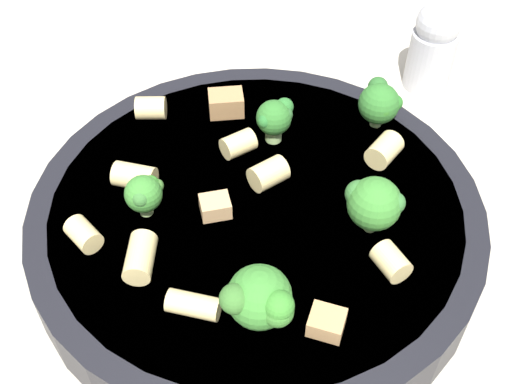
{
  "coord_description": "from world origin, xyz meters",
  "views": [
    {
      "loc": [
        0.21,
        -0.19,
        0.34
      ],
      "look_at": [
        0.0,
        0.0,
        0.05
      ],
      "focal_mm": 45.0,
      "sensor_mm": 36.0,
      "label": 1
    }
  ],
  "objects": [
    {
      "name": "ground_plane",
      "position": [
        0.0,
        0.0,
        0.0
      ],
      "size": [
        2.0,
        2.0,
        0.0
      ],
      "primitive_type": "plane",
      "color": "#BCB29E"
    },
    {
      "name": "pasta_bowl",
      "position": [
        0.0,
        0.0,
        0.02
      ],
      "size": [
        0.3,
        0.3,
        0.04
      ],
      "color": "black",
      "rests_on": "ground_plane"
    },
    {
      "name": "broccoli_floret_0",
      "position": [
        -0.04,
        0.05,
        0.06
      ],
      "size": [
        0.03,
        0.03,
        0.03
      ],
      "color": "#9EC175",
      "rests_on": "pasta_bowl"
    },
    {
      "name": "broccoli_floret_1",
      "position": [
        0.07,
        -0.06,
        0.06
      ],
      "size": [
        0.04,
        0.04,
        0.04
      ],
      "color": "#84AD60",
      "rests_on": "pasta_bowl"
    },
    {
      "name": "broccoli_floret_2",
      "position": [
        0.06,
        0.04,
        0.06
      ],
      "size": [
        0.04,
        0.03,
        0.04
      ],
      "color": "#9EC175",
      "rests_on": "pasta_bowl"
    },
    {
      "name": "broccoli_floret_3",
      "position": [
        -0.04,
        -0.06,
        0.05
      ],
      "size": [
        0.02,
        0.03,
        0.03
      ],
      "color": "#9EC175",
      "rests_on": "pasta_bowl"
    },
    {
      "name": "broccoli_floret_4",
      "position": [
        -0.0,
        0.12,
        0.06
      ],
      "size": [
        0.03,
        0.03,
        0.03
      ],
      "color": "#9EC175",
      "rests_on": "pasta_bowl"
    },
    {
      "name": "rigatoni_0",
      "position": [
        -0.01,
        -0.09,
        0.04
      ],
      "size": [
        0.03,
        0.03,
        0.02
      ],
      "primitive_type": "cylinder",
      "rotation": [
        1.57,
        0.0,
        0.8
      ],
      "color": "#E0C67F",
      "rests_on": "pasta_bowl"
    },
    {
      "name": "rigatoni_1",
      "position": [
        -0.12,
        0.0,
        0.04
      ],
      "size": [
        0.03,
        0.03,
        0.02
      ],
      "primitive_type": "cylinder",
      "rotation": [
        1.57,
        0.0,
        2.43
      ],
      "color": "#E0C67F",
      "rests_on": "pasta_bowl"
    },
    {
      "name": "rigatoni_2",
      "position": [
        0.03,
        0.09,
        0.05
      ],
      "size": [
        0.02,
        0.03,
        0.02
      ],
      "primitive_type": "cylinder",
      "rotation": [
        1.57,
        0.0,
        0.19
      ],
      "color": "#E0C67F",
      "rests_on": "pasta_bowl"
    },
    {
      "name": "rigatoni_3",
      "position": [
        -0.01,
        0.02,
        0.05
      ],
      "size": [
        0.02,
        0.03,
        0.02
      ],
      "primitive_type": "cylinder",
      "rotation": [
        1.57,
        0.0,
        3.04
      ],
      "color": "#E0C67F",
      "rests_on": "pasta_bowl"
    },
    {
      "name": "rigatoni_4",
      "position": [
        0.04,
        -0.08,
        0.04
      ],
      "size": [
        0.03,
        0.03,
        0.01
      ],
      "primitive_type": "cylinder",
      "rotation": [
        1.57,
        0.0,
        2.17
      ],
      "color": "#E0C67F",
      "rests_on": "pasta_bowl"
    },
    {
      "name": "rigatoni_5",
      "position": [
        -0.07,
        -0.05,
        0.04
      ],
      "size": [
        0.03,
        0.03,
        0.02
      ],
      "primitive_type": "cylinder",
      "rotation": [
        1.57,
        0.0,
        2.16
      ],
      "color": "#E0C67F",
      "rests_on": "pasta_bowl"
    },
    {
      "name": "rigatoni_6",
      "position": [
        -0.05,
        -0.1,
        0.04
      ],
      "size": [
        0.02,
        0.02,
        0.02
      ],
      "primitive_type": "cylinder",
      "rotation": [
        1.57,
        0.0,
        1.58
      ],
      "color": "#E0C67F",
      "rests_on": "pasta_bowl"
    },
    {
      "name": "rigatoni_7",
      "position": [
        -0.04,
        0.02,
        0.04
      ],
      "size": [
        0.02,
        0.02,
        0.02
      ],
      "primitive_type": "cylinder",
      "rotation": [
        1.57,
        0.0,
        2.99
      ],
      "color": "#E0C67F",
      "rests_on": "pasta_bowl"
    },
    {
      "name": "rigatoni_8",
      "position": [
        0.09,
        0.02,
        0.04
      ],
      "size": [
        0.02,
        0.02,
        0.02
      ],
      "primitive_type": "cylinder",
      "rotation": [
        1.57,
        0.0,
        1.33
      ],
      "color": "#E0C67F",
      "rests_on": "pasta_bowl"
    },
    {
      "name": "chicken_chunk_0",
      "position": [
        -0.01,
        -0.03,
        0.04
      ],
      "size": [
        0.02,
        0.02,
        0.01
      ],
      "primitive_type": "cube",
      "rotation": [
        0.0,
        0.0,
        1.07
      ],
      "color": "tan",
      "rests_on": "pasta_bowl"
    },
    {
      "name": "chicken_chunk_1",
      "position": [
        -0.08,
        0.05,
        0.04
      ],
      "size": [
        0.03,
        0.03,
        0.02
      ],
      "primitive_type": "cube",
      "rotation": [
        0.0,
        0.0,
        0.96
      ],
      "color": "#A87A4C",
      "rests_on": "pasta_bowl"
    },
    {
      "name": "chicken_chunk_2",
      "position": [
        0.1,
        -0.03,
        0.04
      ],
      "size": [
        0.03,
        0.02,
        0.01
      ],
      "primitive_type": "cube",
      "rotation": [
        0.0,
        0.0,
        0.52
      ],
      "color": "tan",
      "rests_on": "pasta_bowl"
    },
    {
      "name": "pepper_shaker",
      "position": [
        -0.03,
        0.23,
        0.04
      ],
      "size": [
        0.04,
        0.04,
        0.08
      ],
      "color": "#B2B2B7",
      "rests_on": "ground_plane"
    }
  ]
}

